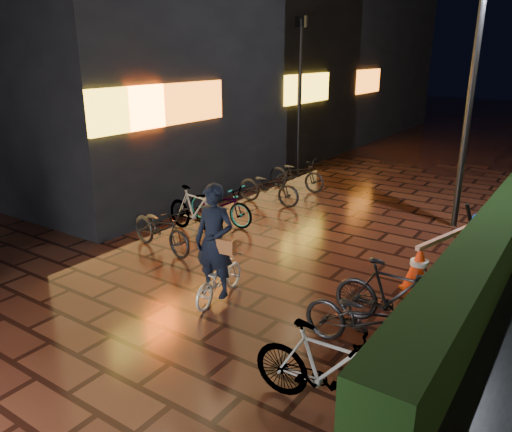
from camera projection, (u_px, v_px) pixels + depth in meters
The scene contains 9 objects.
ground at pixel (219, 300), 7.84m from camera, with size 80.00×80.00×0.00m, color #381911.
storefront_block at pixel (209, 32), 20.54m from camera, with size 12.09×22.00×9.00m.
lamp_post_hedge at pixel (470, 97), 10.30m from camera, with size 0.49×0.15×5.13m.
lamp_post_sf at pixel (300, 92), 14.91m from camera, with size 0.45×0.17×4.69m.
cyclist at pixel (217, 259), 7.62m from camera, with size 0.71×1.36×1.88m.
traffic_barrier at pixel (443, 256), 8.54m from camera, with size 0.90×1.89×0.77m.
cart_assembly at pixel (481, 228), 9.41m from camera, with size 0.61×0.58×1.07m.
parked_bikes_storefront at pixel (236, 198), 11.64m from camera, with size 1.88×6.17×1.01m.
parked_bikes_hedge at pixel (364, 326), 6.17m from camera, with size 1.78×2.55×1.01m.
Camera 1 is at (4.46, -5.47, 3.71)m, focal length 35.00 mm.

